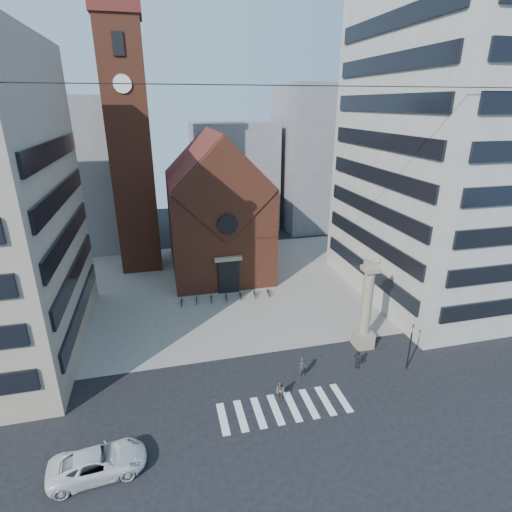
{
  "coord_description": "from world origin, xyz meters",
  "views": [
    {
      "loc": [
        -7.04,
        -25.22,
        20.96
      ],
      "look_at": [
        1.11,
        8.0,
        7.84
      ],
      "focal_mm": 28.0,
      "sensor_mm": 36.0,
      "label": 1
    }
  ],
  "objects_px": {
    "lion_column": "(366,313)",
    "white_car": "(98,463)",
    "pedestrian_2": "(358,360)",
    "pedestrian_0": "(302,368)",
    "pedestrian_1": "(280,391)",
    "scooter_0": "(182,301)",
    "traffic_light": "(410,345)"
  },
  "relations": [
    {
      "from": "lion_column",
      "to": "white_car",
      "type": "bearing_deg",
      "value": -158.7
    },
    {
      "from": "lion_column",
      "to": "pedestrian_2",
      "type": "distance_m",
      "value": 4.46
    },
    {
      "from": "pedestrian_0",
      "to": "pedestrian_2",
      "type": "distance_m",
      "value": 4.9
    },
    {
      "from": "pedestrian_1",
      "to": "scooter_0",
      "type": "distance_m",
      "value": 18.14
    },
    {
      "from": "traffic_light",
      "to": "pedestrian_0",
      "type": "xyz_separation_m",
      "value": [
        -8.95,
        1.1,
        -1.4
      ]
    },
    {
      "from": "white_car",
      "to": "pedestrian_2",
      "type": "xyz_separation_m",
      "value": [
        19.94,
        5.6,
        0.07
      ]
    },
    {
      "from": "pedestrian_0",
      "to": "traffic_light",
      "type": "bearing_deg",
      "value": -13.5
    },
    {
      "from": "traffic_light",
      "to": "pedestrian_0",
      "type": "bearing_deg",
      "value": 173.0
    },
    {
      "from": "traffic_light",
      "to": "white_car",
      "type": "relative_size",
      "value": 0.76
    },
    {
      "from": "lion_column",
      "to": "pedestrian_2",
      "type": "bearing_deg",
      "value": -124.67
    },
    {
      "from": "lion_column",
      "to": "pedestrian_2",
      "type": "height_order",
      "value": "lion_column"
    },
    {
      "from": "pedestrian_2",
      "to": "white_car",
      "type": "bearing_deg",
      "value": 103.82
    },
    {
      "from": "pedestrian_1",
      "to": "traffic_light",
      "type": "bearing_deg",
      "value": 58.09
    },
    {
      "from": "white_car",
      "to": "pedestrian_2",
      "type": "relative_size",
      "value": 3.31
    },
    {
      "from": "pedestrian_1",
      "to": "pedestrian_2",
      "type": "distance_m",
      "value": 7.69
    },
    {
      "from": "traffic_light",
      "to": "pedestrian_1",
      "type": "xyz_separation_m",
      "value": [
        -11.46,
        -1.02,
        -1.52
      ]
    },
    {
      "from": "pedestrian_2",
      "to": "scooter_0",
      "type": "bearing_deg",
      "value": 40.32
    },
    {
      "from": "lion_column",
      "to": "scooter_0",
      "type": "bearing_deg",
      "value": 142.47
    },
    {
      "from": "traffic_light",
      "to": "scooter_0",
      "type": "xyz_separation_m",
      "value": [
        -17.65,
        16.03,
        -1.81
      ]
    },
    {
      "from": "lion_column",
      "to": "pedestrian_1",
      "type": "bearing_deg",
      "value": -152.07
    },
    {
      "from": "lion_column",
      "to": "scooter_0",
      "type": "xyz_separation_m",
      "value": [
        -15.66,
        12.03,
        -2.98
      ]
    },
    {
      "from": "traffic_light",
      "to": "white_car",
      "type": "bearing_deg",
      "value": -169.2
    },
    {
      "from": "pedestrian_1",
      "to": "scooter_0",
      "type": "relative_size",
      "value": 0.95
    },
    {
      "from": "lion_column",
      "to": "pedestrian_0",
      "type": "height_order",
      "value": "lion_column"
    },
    {
      "from": "lion_column",
      "to": "pedestrian_0",
      "type": "xyz_separation_m",
      "value": [
        -6.96,
        -2.9,
        -2.57
      ]
    },
    {
      "from": "lion_column",
      "to": "scooter_0",
      "type": "relative_size",
      "value": 5.39
    },
    {
      "from": "pedestrian_2",
      "to": "scooter_0",
      "type": "relative_size",
      "value": 1.06
    },
    {
      "from": "lion_column",
      "to": "pedestrian_1",
      "type": "relative_size",
      "value": 5.68
    },
    {
      "from": "lion_column",
      "to": "pedestrian_0",
      "type": "relative_size",
      "value": 4.86
    },
    {
      "from": "traffic_light",
      "to": "scooter_0",
      "type": "distance_m",
      "value": 23.91
    },
    {
      "from": "lion_column",
      "to": "traffic_light",
      "type": "relative_size",
      "value": 2.02
    },
    {
      "from": "white_car",
      "to": "pedestrian_0",
      "type": "xyz_separation_m",
      "value": [
        15.04,
        5.68,
        0.11
      ]
    }
  ]
}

